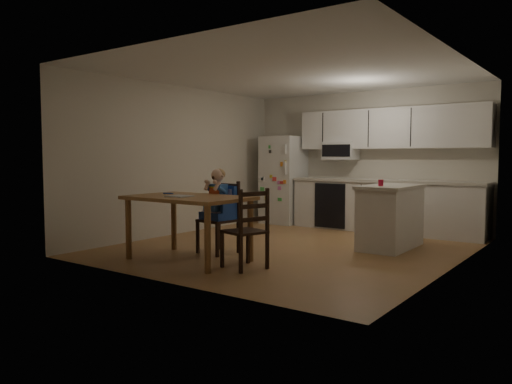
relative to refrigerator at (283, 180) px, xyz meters
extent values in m
cube|color=olive|center=(1.55, -2.15, -0.85)|extent=(4.50, 5.00, 0.01)
cube|color=beige|center=(1.55, 0.35, 0.40)|extent=(4.50, 0.02, 2.50)
cube|color=beige|center=(-0.70, -2.15, 0.40)|extent=(0.02, 5.00, 2.50)
cube|color=beige|center=(3.80, -2.15, 0.40)|extent=(0.02, 5.00, 2.50)
cube|color=white|center=(1.55, -2.15, 1.65)|extent=(4.50, 5.00, 0.01)
cube|color=silver|center=(0.00, 0.00, 0.00)|extent=(0.72, 0.70, 1.70)
cube|color=silver|center=(2.08, 0.05, -0.42)|extent=(3.34, 0.60, 0.86)
cube|color=beige|center=(2.08, 0.04, 0.04)|extent=(3.37, 0.62, 0.05)
cube|color=black|center=(1.16, -0.26, -0.42)|extent=(0.60, 0.02, 0.80)
cube|color=silver|center=(2.08, 0.18, 0.95)|extent=(3.34, 0.34, 0.70)
cube|color=silver|center=(1.16, 0.15, 0.57)|extent=(0.60, 0.38, 0.33)
cube|color=silver|center=(2.72, -1.37, -0.42)|extent=(0.58, 1.17, 0.86)
cube|color=beige|center=(2.72, -1.37, 0.03)|extent=(0.64, 1.23, 0.05)
cylinder|color=red|center=(2.66, -1.61, 0.10)|extent=(0.07, 0.07, 0.09)
cube|color=olive|center=(0.96, -3.69, -0.06)|extent=(1.52, 0.98, 0.04)
cylinder|color=olive|center=(0.28, -4.09, -0.46)|extent=(0.08, 0.08, 0.77)
cylinder|color=olive|center=(0.28, -3.28, -0.46)|extent=(0.08, 0.08, 0.77)
cylinder|color=olive|center=(1.63, -4.09, -0.46)|extent=(0.08, 0.08, 0.77)
cylinder|color=olive|center=(1.63, -3.28, -0.46)|extent=(0.08, 0.08, 0.77)
cube|color=#A7A7AC|center=(0.90, -3.79, -0.03)|extent=(0.29, 0.25, 0.01)
cylinder|color=#2046B0|center=(0.47, -3.58, -0.03)|extent=(0.12, 0.06, 0.02)
cube|color=black|center=(0.96, -3.12, -0.40)|extent=(0.48, 0.48, 0.03)
cube|color=black|center=(0.74, -3.29, -0.63)|extent=(0.04, 0.04, 0.43)
cube|color=black|center=(0.79, -2.90, -0.63)|extent=(0.04, 0.04, 0.43)
cube|color=black|center=(1.13, -3.33, -0.63)|extent=(0.04, 0.04, 0.43)
cube|color=black|center=(1.18, -2.94, -0.63)|extent=(0.04, 0.04, 0.43)
cube|color=black|center=(0.98, -2.92, -0.13)|extent=(0.43, 0.09, 0.52)
cube|color=#2046B0|center=(0.96, -3.12, -0.33)|extent=(0.43, 0.40, 0.10)
cube|color=#2046B0|center=(0.98, -2.97, -0.11)|extent=(0.40, 0.11, 0.35)
cube|color=#5460D1|center=(0.96, -3.14, -0.28)|extent=(0.33, 0.30, 0.02)
cube|color=blue|center=(0.96, -3.10, -0.04)|extent=(0.24, 0.17, 0.27)
cube|color=red|center=(0.95, -3.17, -0.05)|extent=(0.20, 0.04, 0.21)
sphere|color=beige|center=(0.96, -3.12, 0.21)|extent=(0.20, 0.20, 0.18)
ellipsoid|color=olive|center=(0.96, -3.12, 0.23)|extent=(0.19, 0.18, 0.15)
cube|color=black|center=(1.81, -3.64, -0.41)|extent=(0.52, 0.52, 0.03)
cube|color=black|center=(1.68, -3.40, -0.64)|extent=(0.04, 0.04, 0.42)
cube|color=black|center=(2.04, -3.51, -0.64)|extent=(0.04, 0.04, 0.42)
cube|color=black|center=(1.57, -3.76, -0.64)|extent=(0.04, 0.04, 0.42)
cube|color=black|center=(1.94, -3.87, -0.64)|extent=(0.04, 0.04, 0.42)
cube|color=black|center=(1.99, -3.69, -0.15)|extent=(0.15, 0.41, 0.50)
camera|label=1|loc=(5.33, -8.25, 0.47)|focal=35.00mm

